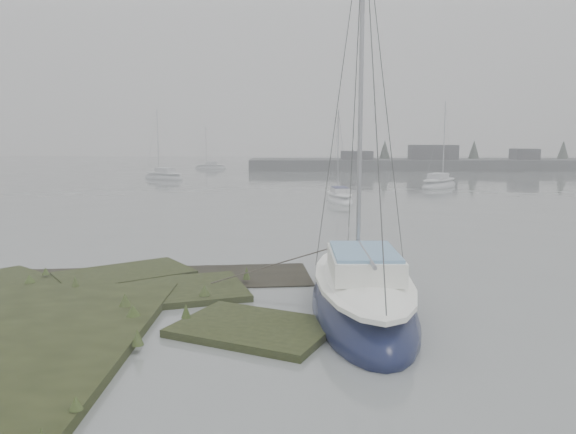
{
  "coord_description": "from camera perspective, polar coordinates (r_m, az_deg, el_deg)",
  "views": [
    {
      "loc": [
        1.36,
        -13.07,
        4.55
      ],
      "look_at": [
        1.26,
        5.75,
        1.8
      ],
      "focal_mm": 35.0,
      "sensor_mm": 36.0,
      "label": 1
    }
  ],
  "objects": [
    {
      "name": "ground",
      "position": [
        43.33,
        -1.5,
        2.28
      ],
      "size": [
        160.0,
        160.0,
        0.0
      ],
      "primitive_type": "plane",
      "color": "slate",
      "rests_on": "ground"
    },
    {
      "name": "sailboat_main",
      "position": [
        14.79,
        7.51,
        -8.3
      ],
      "size": [
        2.57,
        7.81,
        11.02
      ],
      "rotation": [
        0.0,
        0.0,
        0.0
      ],
      "color": "#111735",
      "rests_on": "ground"
    },
    {
      "name": "sailboat_white",
      "position": [
        38.78,
        5.23,
        1.85
      ],
      "size": [
        2.15,
        4.94,
        6.75
      ],
      "rotation": [
        0.0,
        0.0,
        0.12
      ],
      "color": "white",
      "rests_on": "ground"
    },
    {
      "name": "sailboat_far_b",
      "position": [
        51.18,
        15.08,
        3.21
      ],
      "size": [
        5.01,
        5.65,
        8.07
      ],
      "rotation": [
        0.0,
        0.0,
        -0.67
      ],
      "color": "#AEB1B7",
      "rests_on": "ground"
    },
    {
      "name": "far_shoreline",
      "position": [
        79.27,
        19.13,
        5.18
      ],
      "size": [
        60.0,
        8.0,
        4.15
      ],
      "color": "#4C4F51",
      "rests_on": "ground"
    },
    {
      "name": "sailboat_far_c",
      "position": [
        77.77,
        -7.87,
        5.02
      ],
      "size": [
        4.53,
        1.93,
        6.2
      ],
      "rotation": [
        0.0,
        0.0,
        1.46
      ],
      "color": "silver",
      "rests_on": "ground"
    },
    {
      "name": "sailboat_far_a",
      "position": [
        59.97,
        -12.52,
        3.99
      ],
      "size": [
        5.49,
        4.66,
        7.73
      ],
      "rotation": [
        0.0,
        0.0,
        0.95
      ],
      "color": "#AEB1B7",
      "rests_on": "ground"
    }
  ]
}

